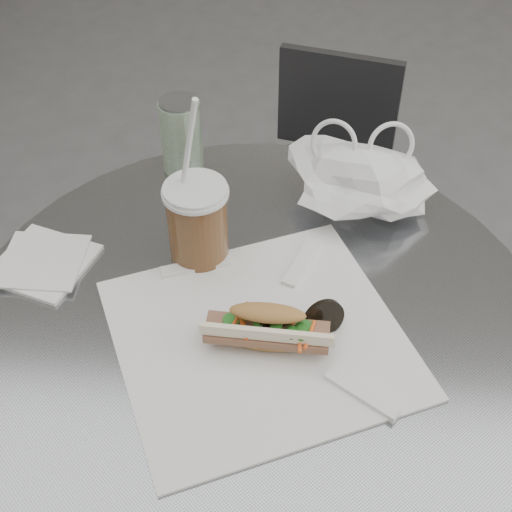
# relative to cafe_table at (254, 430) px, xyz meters

# --- Properties ---
(cafe_table) EXTENTS (0.76, 0.76, 0.74)m
(cafe_table) POSITION_rel_cafe_table_xyz_m (0.00, 0.00, 0.00)
(cafe_table) COLOR slate
(cafe_table) RESTS_ON ground
(chair_far) EXTENTS (0.36, 0.39, 0.67)m
(chair_far) POSITION_rel_cafe_table_xyz_m (0.10, 0.70, -0.16)
(chair_far) COLOR #2F3032
(chair_far) RESTS_ON ground
(sandwich_paper) EXTENTS (0.45, 0.44, 0.00)m
(sandwich_paper) POSITION_rel_cafe_table_xyz_m (0.01, -0.04, 0.28)
(sandwich_paper) COLOR white
(sandwich_paper) RESTS_ON cafe_table
(banh_mi) EXTENTS (0.19, 0.08, 0.06)m
(banh_mi) POSITION_rel_cafe_table_xyz_m (0.02, -0.05, 0.31)
(banh_mi) COLOR #AD7941
(banh_mi) RESTS_ON sandwich_paper
(iced_coffee) EXTENTS (0.09, 0.09, 0.26)m
(iced_coffee) POSITION_rel_cafe_table_xyz_m (-0.08, 0.10, 0.34)
(iced_coffee) COLOR brown
(iced_coffee) RESTS_ON cafe_table
(sunglasses) EXTENTS (0.12, 0.07, 0.05)m
(sunglasses) POSITION_rel_cafe_table_xyz_m (0.06, -0.04, 0.29)
(sunglasses) COLOR black
(sunglasses) RESTS_ON cafe_table
(plastic_bag) EXTENTS (0.21, 0.16, 0.10)m
(plastic_bag) POSITION_rel_cafe_table_xyz_m (0.14, 0.22, 0.32)
(plastic_bag) COLOR white
(plastic_bag) RESTS_ON cafe_table
(napkin_stack) EXTENTS (0.15, 0.15, 0.01)m
(napkin_stack) POSITION_rel_cafe_table_xyz_m (-0.30, 0.07, 0.28)
(napkin_stack) COLOR white
(napkin_stack) RESTS_ON cafe_table
(drink_can) EXTENTS (0.06, 0.06, 0.12)m
(drink_can) POSITION_rel_cafe_table_xyz_m (-0.14, 0.30, 0.34)
(drink_can) COLOR #5F9758
(drink_can) RESTS_ON cafe_table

